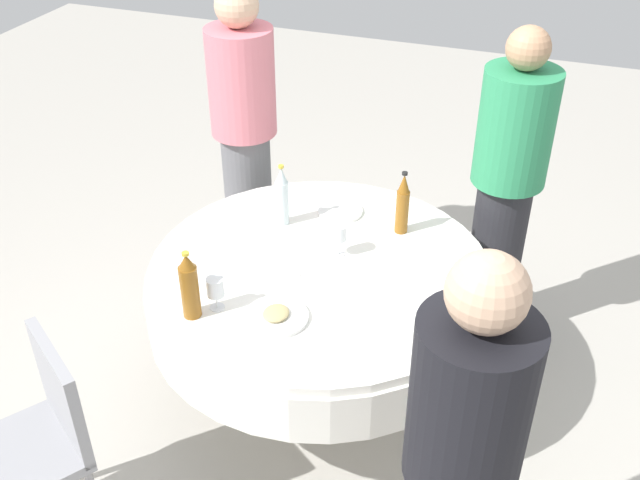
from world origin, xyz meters
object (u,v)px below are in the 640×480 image
(person_near, at_px, (506,189))
(chair_east, at_px, (41,433))
(person_inner, at_px, (245,137))
(plate_outer, at_px, (340,211))
(bottle_clear_inner, at_px, (282,197))
(bottle_amber_far, at_px, (403,205))
(bottle_amber_near, at_px, (189,286))
(person_far, at_px, (460,465))
(wine_glass_right, at_px, (215,289))
(plate_front, at_px, (276,316))
(dining_table, at_px, (320,292))
(wine_glass_rear, at_px, (338,233))

(person_near, distance_m, chair_east, 2.25)
(person_inner, distance_m, person_near, 1.36)
(plate_outer, bearing_deg, bottle_clear_inner, 127.94)
(bottle_amber_far, distance_m, bottle_amber_near, 1.05)
(person_far, bearing_deg, plate_outer, -98.68)
(wine_glass_right, distance_m, plate_front, 0.26)
(bottle_amber_far, relative_size, person_near, 0.19)
(dining_table, height_order, plate_outer, plate_outer)
(wine_glass_rear, height_order, person_inner, person_inner)
(chair_east, bearing_deg, bottle_clear_inner, -73.89)
(plate_outer, bearing_deg, person_near, -67.68)
(bottle_amber_near, bearing_deg, person_inner, 15.30)
(bottle_amber_far, relative_size, plate_outer, 1.44)
(dining_table, bearing_deg, plate_front, 173.92)
(wine_glass_right, distance_m, person_near, 1.48)
(plate_front, bearing_deg, bottle_amber_near, 105.83)
(plate_front, height_order, person_inner, person_inner)
(plate_outer, distance_m, person_near, 0.78)
(wine_glass_right, distance_m, plate_outer, 0.87)
(dining_table, xyz_separation_m, wine_glass_rear, (0.10, -0.05, 0.26))
(wine_glass_right, bearing_deg, chair_east, 145.87)
(person_far, distance_m, chair_east, 1.50)
(bottle_amber_far, bearing_deg, person_near, -49.11)
(plate_outer, distance_m, plate_front, 0.82)
(person_inner, bearing_deg, person_near, -43.85)
(dining_table, bearing_deg, chair_east, 145.48)
(wine_glass_right, relative_size, person_far, 0.09)
(bottle_amber_near, distance_m, person_near, 1.58)
(wine_glass_right, relative_size, person_inner, 0.09)
(plate_outer, bearing_deg, wine_glass_right, 164.66)
(person_near, bearing_deg, bottle_amber_far, -96.75)
(bottle_clear_inner, distance_m, chair_east, 1.40)
(bottle_clear_inner, bearing_deg, wine_glass_right, 179.34)
(plate_outer, xyz_separation_m, chair_east, (-1.46, 0.65, -0.23))
(bottle_clear_inner, xyz_separation_m, person_near, (0.47, -0.94, -0.03))
(wine_glass_right, xyz_separation_m, wine_glass_rear, (0.51, -0.33, 0.02))
(plate_outer, bearing_deg, bottle_amber_near, 161.70)
(plate_outer, distance_m, person_inner, 0.74)
(wine_glass_right, relative_size, wine_glass_rear, 0.94)
(person_inner, height_order, person_near, person_inner)
(dining_table, relative_size, bottle_amber_far, 4.89)
(wine_glass_right, distance_m, person_inner, 1.25)
(bottle_amber_near, height_order, plate_front, bottle_amber_near)
(plate_outer, relative_size, person_inner, 0.13)
(person_near, xyz_separation_m, chair_east, (-1.75, 1.37, -0.33))
(dining_table, xyz_separation_m, plate_outer, (0.43, 0.05, 0.15))
(dining_table, xyz_separation_m, person_near, (0.73, -0.66, 0.25))
(person_far, xyz_separation_m, person_near, (1.64, 0.10, 0.03))
(bottle_amber_near, height_order, wine_glass_rear, bottle_amber_near)
(dining_table, xyz_separation_m, wine_glass_right, (-0.40, 0.28, 0.24))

